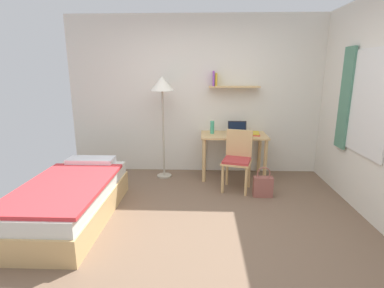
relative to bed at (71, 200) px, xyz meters
The scene contains 10 objects.
ground_plane 1.54m from the bed, ahead, with size 5.28×5.28×0.00m, color brown.
wall_back 2.61m from the bed, 50.63° to the left, with size 4.40×0.27×2.60m.
bed is the anchor object (origin of this frame).
desk 2.58m from the bed, 36.46° to the left, with size 1.05×0.59×0.72m.
desk_chair 2.30m from the bed, 25.80° to the left, with size 0.50×0.49×0.87m.
standing_lamp 2.10m from the bed, 58.12° to the left, with size 0.37×0.37×1.64m.
laptop 2.67m from the bed, 36.30° to the left, with size 0.31×0.21×0.20m.
water_bottle 2.39m from the bed, 42.69° to the left, with size 0.07×0.07×0.21m, color #42A87F.
book_stack 2.85m from the bed, 32.06° to the left, with size 0.18×0.25×0.04m.
handbag 2.51m from the bed, 16.76° to the left, with size 0.27×0.11×0.43m.
Camera 1 is at (0.05, -2.96, 1.72)m, focal length 27.51 mm.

